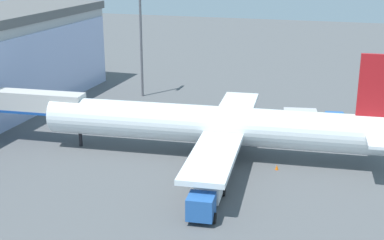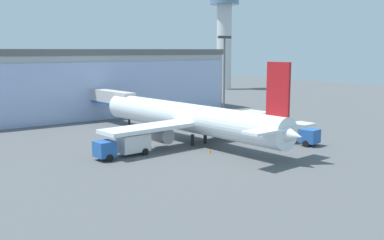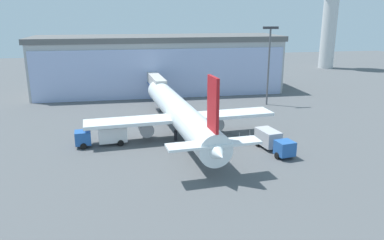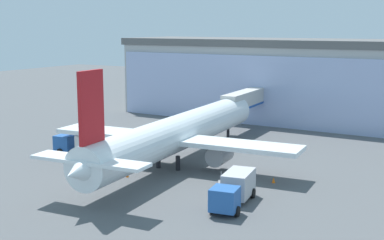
# 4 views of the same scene
# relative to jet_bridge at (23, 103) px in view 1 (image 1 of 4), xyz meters

# --- Properties ---
(ground) EXTENTS (240.00, 240.00, 0.00)m
(ground) POSITION_rel_jet_bridge_xyz_m (2.11, -26.36, -4.67)
(ground) COLOR #545659
(jet_bridge) EXTENTS (3.17, 14.59, 6.04)m
(jet_bridge) POSITION_rel_jet_bridge_xyz_m (0.00, 0.00, 0.00)
(jet_bridge) COLOR beige
(jet_bridge) RESTS_ON ground
(apron_light_mast) EXTENTS (3.20, 0.40, 15.99)m
(apron_light_mast) POSITION_rel_jet_bridge_xyz_m (22.74, -5.49, 5.01)
(apron_light_mast) COLOR #59595E
(apron_light_mast) RESTS_ON ground
(airplane) EXTENTS (29.28, 39.62, 11.90)m
(airplane) POSITION_rel_jet_bridge_xyz_m (1.62, -22.37, -1.09)
(airplane) COLOR white
(airplane) RESTS_ON ground
(catering_truck) EXTENTS (7.46, 3.02, 2.65)m
(catering_truck) POSITION_rel_jet_bridge_xyz_m (-10.08, -24.71, -3.20)
(catering_truck) COLOR #2659A5
(catering_truck) RESTS_ON ground
(fuel_truck) EXTENTS (3.47, 7.56, 2.65)m
(fuel_truck) POSITION_rel_jet_bridge_xyz_m (13.27, -31.62, -3.20)
(fuel_truck) COLOR #2659A5
(fuel_truck) RESTS_ON ground
(baggage_cart) EXTENTS (3.22, 2.72, 1.50)m
(baggage_cart) POSITION_rel_jet_bridge_xyz_m (11.09, -27.43, -4.17)
(baggage_cart) COLOR gray
(baggage_cart) RESTS_ON ground
(safety_cone_nose) EXTENTS (0.36, 0.36, 0.55)m
(safety_cone_nose) POSITION_rel_jet_bridge_xyz_m (-0.15, -29.40, -4.39)
(safety_cone_nose) COLOR orange
(safety_cone_nose) RESTS_ON ground
(safety_cone_wingtip) EXTENTS (0.36, 0.36, 0.55)m
(safety_cone_wingtip) POSITION_rel_jet_bridge_xyz_m (13.81, -23.65, -4.39)
(safety_cone_wingtip) COLOR orange
(safety_cone_wingtip) RESTS_ON ground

